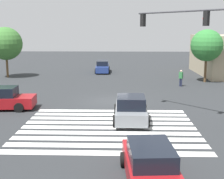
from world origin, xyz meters
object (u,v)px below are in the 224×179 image
object	(u,v)px
traffic_signal_mast	(205,40)
car_2	(150,164)
car_3	(1,99)
pedestrian	(181,77)
tree_corner_b	(6,44)
car_0	(131,109)
car_4	(102,67)
tree_corner_c	(207,45)

from	to	relation	value
traffic_signal_mast	car_2	xyz separation A→B (m)	(-3.79, -7.67, -4.32)
car_3	pedestrian	world-z (taller)	pedestrian
traffic_signal_mast	tree_corner_b	size ratio (longest dim) A/B	1.17
car_0	car_4	distance (m)	22.83
car_3	traffic_signal_mast	bearing A→B (deg)	-16.56
traffic_signal_mast	tree_corner_c	world-z (taller)	traffic_signal_mast
car_3	tree_corner_c	xyz separation A→B (m)	(17.68, 12.34, 3.20)
car_3	tree_corner_c	world-z (taller)	tree_corner_c
car_4	tree_corner_c	xyz separation A→B (m)	(11.63, -7.62, 3.21)
car_3	car_2	bearing A→B (deg)	-51.84
car_2	pedestrian	world-z (taller)	pedestrian
pedestrian	tree_corner_c	world-z (taller)	tree_corner_c
car_4	pedestrian	world-z (taller)	pedestrian
traffic_signal_mast	tree_corner_c	xyz separation A→B (m)	(4.22, 15.30, -1.07)
car_4	tree_corner_c	world-z (taller)	tree_corner_c
traffic_signal_mast	pedestrian	distance (m)	13.27
car_3	tree_corner_b	distance (m)	16.19
car_0	car_2	distance (m)	8.00
traffic_signal_mast	car_4	distance (m)	24.47
car_2	tree_corner_c	size ratio (longest dim) A/B	0.79
tree_corner_c	car_0	bearing A→B (deg)	-119.52
car_0	car_2	size ratio (longest dim) A/B	0.98
car_0	car_4	world-z (taller)	car_0
car_0	tree_corner_b	xyz separation A→B (m)	(-14.20, 17.70, 3.26)
car_3	pedestrian	size ratio (longest dim) A/B	2.87
car_2	tree_corner_c	bearing A→B (deg)	-23.34
traffic_signal_mast	tree_corner_c	distance (m)	15.91
traffic_signal_mast	car_3	distance (m)	14.44
car_0	pedestrian	size ratio (longest dim) A/B	2.67
car_0	pedestrian	xyz separation A→B (m)	(5.36, 12.26, 0.18)
car_2	tree_corner_c	distance (m)	24.54
pedestrian	tree_corner_c	distance (m)	5.14
car_4	tree_corner_b	distance (m)	12.53
car_0	tree_corner_c	xyz separation A→B (m)	(8.49, 14.99, 3.21)
car_0	car_2	xyz separation A→B (m)	(0.48, -7.98, -0.04)
car_0	tree_corner_c	size ratio (longest dim) A/B	0.78
pedestrian	tree_corner_c	size ratio (longest dim) A/B	0.29
traffic_signal_mast	car_3	xyz separation A→B (m)	(-13.47, 2.96, -4.27)
car_3	tree_corner_b	xyz separation A→B (m)	(-5.00, 15.05, 3.25)
car_2	pedestrian	distance (m)	20.82
car_0	tree_corner_c	world-z (taller)	tree_corner_c
car_2	car_3	world-z (taller)	car_3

